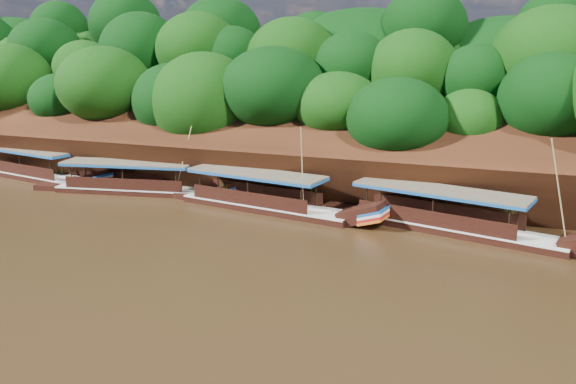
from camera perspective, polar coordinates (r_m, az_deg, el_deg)
name	(u,v)px	position (r m, az deg, el deg)	size (l,w,h in m)	color
ground	(241,247)	(31.00, -4.78, -5.61)	(160.00, 160.00, 0.00)	black
riverbank	(351,148)	(51.28, 6.44, 4.42)	(120.00, 30.06, 19.40)	black
boat_0	(465,225)	(34.43, 17.52, -3.21)	(15.61, 5.53, 6.69)	black
boat_1	(276,203)	(37.46, -1.27, -1.16)	(14.84, 4.30, 6.48)	black
boat_2	(149,187)	(43.56, -13.98, 0.54)	(15.16, 4.78, 6.36)	black
boat_3	(43,174)	(50.89, -23.60, 1.73)	(14.29, 4.48, 3.00)	black
reeds	(266,189)	(40.15, -2.24, 0.32)	(49.54, 2.73, 2.13)	#33701C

